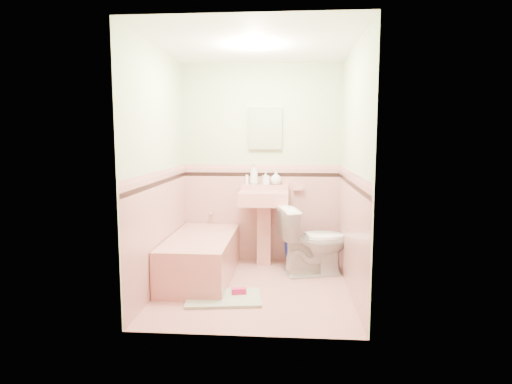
# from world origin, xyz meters

# --- Properties ---
(floor) EXTENTS (2.20, 2.20, 0.00)m
(floor) POSITION_xyz_m (0.00, 0.00, 0.00)
(floor) COLOR tan
(floor) RESTS_ON ground
(ceiling) EXTENTS (2.20, 2.20, 0.00)m
(ceiling) POSITION_xyz_m (0.00, 0.00, 2.50)
(ceiling) COLOR white
(ceiling) RESTS_ON ground
(wall_back) EXTENTS (2.50, 0.00, 2.50)m
(wall_back) POSITION_xyz_m (0.00, 1.10, 1.25)
(wall_back) COLOR beige
(wall_back) RESTS_ON ground
(wall_front) EXTENTS (2.50, 0.00, 2.50)m
(wall_front) POSITION_xyz_m (0.00, -1.10, 1.25)
(wall_front) COLOR beige
(wall_front) RESTS_ON ground
(wall_left) EXTENTS (0.00, 2.50, 2.50)m
(wall_left) POSITION_xyz_m (-1.00, 0.00, 1.25)
(wall_left) COLOR beige
(wall_left) RESTS_ON ground
(wall_right) EXTENTS (0.00, 2.50, 2.50)m
(wall_right) POSITION_xyz_m (1.00, 0.00, 1.25)
(wall_right) COLOR beige
(wall_right) RESTS_ON ground
(wainscot_back) EXTENTS (2.00, 0.00, 2.00)m
(wainscot_back) POSITION_xyz_m (0.00, 1.09, 0.60)
(wainscot_back) COLOR tan
(wainscot_back) RESTS_ON ground
(wainscot_front) EXTENTS (2.00, 0.00, 2.00)m
(wainscot_front) POSITION_xyz_m (0.00, -1.09, 0.60)
(wainscot_front) COLOR tan
(wainscot_front) RESTS_ON ground
(wainscot_left) EXTENTS (0.00, 2.20, 2.20)m
(wainscot_left) POSITION_xyz_m (-0.99, 0.00, 0.60)
(wainscot_left) COLOR tan
(wainscot_left) RESTS_ON ground
(wainscot_right) EXTENTS (0.00, 2.20, 2.20)m
(wainscot_right) POSITION_xyz_m (0.99, 0.00, 0.60)
(wainscot_right) COLOR tan
(wainscot_right) RESTS_ON ground
(accent_back) EXTENTS (2.00, 0.00, 2.00)m
(accent_back) POSITION_xyz_m (0.00, 1.08, 1.12)
(accent_back) COLOR black
(accent_back) RESTS_ON ground
(accent_front) EXTENTS (2.00, 0.00, 2.00)m
(accent_front) POSITION_xyz_m (0.00, -1.08, 1.12)
(accent_front) COLOR black
(accent_front) RESTS_ON ground
(accent_left) EXTENTS (0.00, 2.20, 2.20)m
(accent_left) POSITION_xyz_m (-0.98, 0.00, 1.12)
(accent_left) COLOR black
(accent_left) RESTS_ON ground
(accent_right) EXTENTS (0.00, 2.20, 2.20)m
(accent_right) POSITION_xyz_m (0.98, 0.00, 1.12)
(accent_right) COLOR black
(accent_right) RESTS_ON ground
(cap_back) EXTENTS (2.00, 0.00, 2.00)m
(cap_back) POSITION_xyz_m (0.00, 1.08, 1.22)
(cap_back) COLOR tan
(cap_back) RESTS_ON ground
(cap_front) EXTENTS (2.00, 0.00, 2.00)m
(cap_front) POSITION_xyz_m (0.00, -1.08, 1.22)
(cap_front) COLOR tan
(cap_front) RESTS_ON ground
(cap_left) EXTENTS (0.00, 2.20, 2.20)m
(cap_left) POSITION_xyz_m (-0.98, 0.00, 1.22)
(cap_left) COLOR tan
(cap_left) RESTS_ON ground
(cap_right) EXTENTS (0.00, 2.20, 2.20)m
(cap_right) POSITION_xyz_m (0.98, 0.00, 1.22)
(cap_right) COLOR tan
(cap_right) RESTS_ON ground
(bathtub) EXTENTS (0.70, 1.50, 0.45)m
(bathtub) POSITION_xyz_m (-0.63, 0.33, 0.23)
(bathtub) COLOR tan
(bathtub) RESTS_ON floor
(tub_faucet) EXTENTS (0.04, 0.12, 0.04)m
(tub_faucet) POSITION_xyz_m (-0.63, 1.05, 0.63)
(tub_faucet) COLOR silver
(tub_faucet) RESTS_ON wall_back
(sink) EXTENTS (0.60, 0.49, 0.94)m
(sink) POSITION_xyz_m (0.05, 0.86, 0.47)
(sink) COLOR tan
(sink) RESTS_ON floor
(sink_faucet) EXTENTS (0.02, 0.02, 0.10)m
(sink_faucet) POSITION_xyz_m (0.05, 1.00, 0.95)
(sink_faucet) COLOR silver
(sink_faucet) RESTS_ON sink
(medicine_cabinet) EXTENTS (0.41, 0.04, 0.52)m
(medicine_cabinet) POSITION_xyz_m (0.05, 1.07, 1.70)
(medicine_cabinet) COLOR white
(medicine_cabinet) RESTS_ON wall_back
(soap_dish) EXTENTS (0.13, 0.08, 0.04)m
(soap_dish) POSITION_xyz_m (0.47, 1.06, 0.95)
(soap_dish) COLOR tan
(soap_dish) RESTS_ON wall_back
(soap_bottle_left) EXTENTS (0.12, 0.12, 0.26)m
(soap_bottle_left) POSITION_xyz_m (-0.09, 1.04, 1.13)
(soap_bottle_left) COLOR #B2B2B2
(soap_bottle_left) RESTS_ON sink
(soap_bottle_mid) EXTENTS (0.10, 0.10, 0.17)m
(soap_bottle_mid) POSITION_xyz_m (0.06, 1.04, 1.08)
(soap_bottle_mid) COLOR #B2B2B2
(soap_bottle_mid) RESTS_ON sink
(soap_bottle_right) EXTENTS (0.15, 0.15, 0.17)m
(soap_bottle_right) POSITION_xyz_m (0.19, 1.04, 1.09)
(soap_bottle_right) COLOR #B2B2B2
(soap_bottle_right) RESTS_ON sink
(tube) EXTENTS (0.04, 0.04, 0.12)m
(tube) POSITION_xyz_m (-0.18, 1.04, 1.06)
(tube) COLOR white
(tube) RESTS_ON sink
(toilet) EXTENTS (0.88, 0.65, 0.80)m
(toilet) POSITION_xyz_m (0.65, 0.56, 0.40)
(toilet) COLOR white
(toilet) RESTS_ON floor
(bucket) EXTENTS (0.28, 0.28, 0.27)m
(bucket) POSITION_xyz_m (0.44, 0.92, 0.14)
(bucket) COLOR navy
(bucket) RESTS_ON floor
(bath_mat) EXTENTS (0.79, 0.58, 0.03)m
(bath_mat) POSITION_xyz_m (-0.28, -0.33, 0.01)
(bath_mat) COLOR gray
(bath_mat) RESTS_ON floor
(shoe) EXTENTS (0.15, 0.10, 0.06)m
(shoe) POSITION_xyz_m (-0.13, -0.23, 0.06)
(shoe) COLOR #BF1E59
(shoe) RESTS_ON bath_mat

